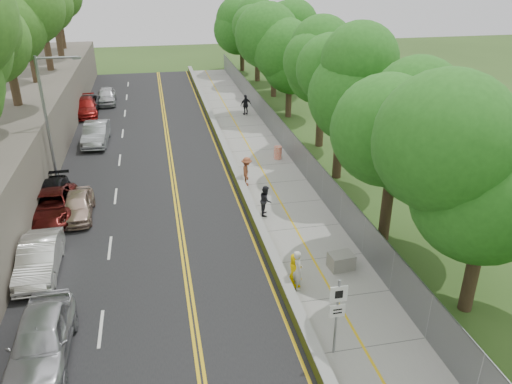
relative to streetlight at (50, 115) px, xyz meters
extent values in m
plane|color=#33511E|center=(10.46, -14.00, -4.64)|extent=(140.00, 140.00, 0.00)
cube|color=black|center=(5.06, 1.00, -4.62)|extent=(11.20, 66.00, 0.04)
cube|color=gray|center=(13.01, 1.00, -4.61)|extent=(4.20, 66.00, 0.05)
cube|color=#A5C117|center=(10.71, 1.00, -4.34)|extent=(0.42, 66.00, 0.60)
cube|color=#595147|center=(-3.04, 1.00, -2.64)|extent=(5.00, 66.00, 4.00)
cube|color=slate|center=(15.11, 1.00, -3.64)|extent=(0.04, 66.00, 2.00)
cylinder|color=gray|center=(-0.24, 0.00, -0.64)|extent=(0.18, 0.18, 8.00)
cylinder|color=gray|center=(0.87, 0.00, 3.21)|extent=(2.30, 0.13, 0.13)
cube|color=gray|center=(1.95, 0.00, 3.16)|extent=(0.50, 0.22, 0.14)
cylinder|color=gray|center=(11.51, -17.00, -3.04)|extent=(0.09, 0.09, 3.10)
cube|color=white|center=(11.51, -17.03, -2.04)|extent=(0.62, 0.04, 0.62)
cube|color=white|center=(11.51, -17.03, -2.74)|extent=(0.56, 0.04, 0.50)
cylinder|color=#F72B04|center=(14.19, 2.00, -4.14)|extent=(0.55, 0.55, 0.90)
cube|color=slate|center=(13.66, -11.96, -4.23)|extent=(1.16, 0.91, 0.72)
imported|color=#B4B4B9|center=(1.46, -15.19, -3.77)|extent=(1.97, 4.90, 1.67)
imported|color=white|center=(0.41, -9.57, -3.85)|extent=(1.64, 4.55, 1.49)
imported|color=#4F1310|center=(0.11, -4.03, -3.91)|extent=(2.36, 5.01, 1.39)
imported|color=black|center=(-0.14, -2.79, -3.92)|extent=(1.99, 4.70, 1.35)
imported|color=tan|center=(1.44, -4.27, -3.93)|extent=(1.63, 3.95, 1.34)
imported|color=#9C9FA3|center=(1.46, 7.95, -3.80)|extent=(1.88, 4.90, 1.59)
imported|color=black|center=(-0.14, 17.28, -3.92)|extent=(2.43, 4.96, 1.36)
imported|color=maroon|center=(-0.14, 16.19, -3.87)|extent=(2.54, 5.23, 1.47)
imported|color=silver|center=(1.46, 19.86, -3.84)|extent=(1.91, 4.49, 1.51)
imported|color=#EEC000|center=(11.21, -12.86, -3.80)|extent=(0.69, 0.88, 1.58)
imported|color=silver|center=(11.30, -13.00, -3.69)|extent=(0.46, 0.68, 1.81)
imported|color=black|center=(11.49, -6.09, -3.75)|extent=(0.82, 0.95, 1.69)
imported|color=brown|center=(11.21, -2.02, -3.68)|extent=(0.87, 1.28, 1.82)
imported|color=black|center=(14.03, 13.33, -3.69)|extent=(1.14, 0.75, 1.80)
camera|label=1|loc=(6.01, -29.88, 8.14)|focal=35.00mm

